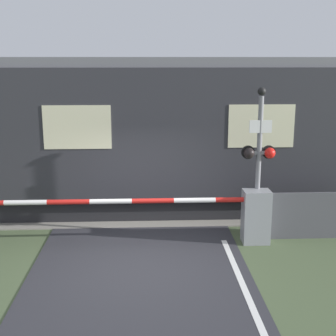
% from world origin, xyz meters
% --- Properties ---
extents(ground_plane, '(80.00, 80.00, 0.00)m').
position_xyz_m(ground_plane, '(0.00, 0.00, 0.00)').
color(ground_plane, '#475638').
extents(track_bed, '(36.00, 3.20, 0.13)m').
position_xyz_m(track_bed, '(0.00, 3.53, 0.02)').
color(track_bed, gray).
rests_on(track_bed, ground_plane).
extents(train, '(16.10, 2.73, 4.11)m').
position_xyz_m(train, '(-1.49, 3.53, 2.10)').
color(train, black).
rests_on(train, ground_plane).
extents(crossing_barrier, '(6.88, 0.44, 1.22)m').
position_xyz_m(crossing_barrier, '(1.96, 0.92, 0.69)').
color(crossing_barrier, gray).
rests_on(crossing_barrier, ground_plane).
extents(signal_post, '(0.77, 0.26, 3.47)m').
position_xyz_m(signal_post, '(2.65, 1.10, 1.97)').
color(signal_post, gray).
rests_on(signal_post, ground_plane).
extents(roadside_fence, '(2.47, 0.06, 1.10)m').
position_xyz_m(roadside_fence, '(4.06, 1.11, 0.55)').
color(roadside_fence, '#4C4C51').
rests_on(roadside_fence, ground_plane).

